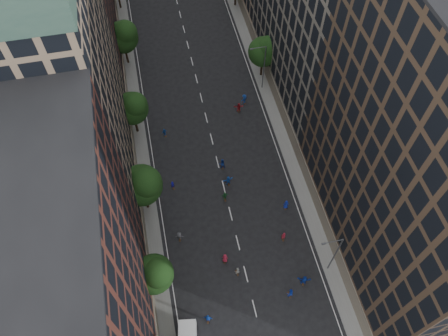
% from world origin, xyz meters
% --- Properties ---
extents(ground, '(240.00, 240.00, 0.00)m').
position_xyz_m(ground, '(0.00, 40.00, 0.00)').
color(ground, black).
rests_on(ground, ground).
extents(sidewalk_left, '(4.00, 105.00, 0.15)m').
position_xyz_m(sidewalk_left, '(-12.00, 47.50, 0.07)').
color(sidewalk_left, slate).
rests_on(sidewalk_left, ground).
extents(sidewalk_right, '(4.00, 105.00, 0.15)m').
position_xyz_m(sidewalk_right, '(12.00, 47.50, 0.07)').
color(sidewalk_right, slate).
rests_on(sidewalk_right, ground).
extents(bldg_left_a, '(14.00, 22.00, 30.00)m').
position_xyz_m(bldg_left_a, '(-19.00, 11.00, 15.00)').
color(bldg_left_a, '#552920').
rests_on(bldg_left_a, ground).
extents(bldg_left_b, '(14.00, 26.00, 34.00)m').
position_xyz_m(bldg_left_b, '(-19.00, 35.00, 17.00)').
color(bldg_left_b, '#90775E').
rests_on(bldg_left_b, ground).
extents(bldg_right_a, '(14.00, 30.00, 36.00)m').
position_xyz_m(bldg_right_a, '(19.00, 15.00, 18.00)').
color(bldg_right_a, '#453325').
rests_on(bldg_right_a, ground).
extents(bldg_right_b, '(14.00, 28.00, 33.00)m').
position_xyz_m(bldg_right_b, '(19.00, 44.00, 16.50)').
color(bldg_right_b, '#655D53').
rests_on(bldg_right_b, ground).
extents(tree_left_1, '(4.80, 4.80, 8.21)m').
position_xyz_m(tree_left_1, '(-11.02, 13.86, 5.55)').
color(tree_left_1, black).
rests_on(tree_left_1, ground).
extents(tree_left_2, '(5.60, 5.60, 9.45)m').
position_xyz_m(tree_left_2, '(-10.99, 25.83, 6.36)').
color(tree_left_2, black).
rests_on(tree_left_2, ground).
extents(tree_left_3, '(5.00, 5.00, 8.58)m').
position_xyz_m(tree_left_3, '(-11.02, 39.85, 5.82)').
color(tree_left_3, black).
rests_on(tree_left_3, ground).
extents(tree_left_4, '(5.40, 5.40, 9.08)m').
position_xyz_m(tree_left_4, '(-11.00, 55.84, 6.10)').
color(tree_left_4, black).
rests_on(tree_left_4, ground).
extents(tree_right_a, '(5.00, 5.00, 8.39)m').
position_xyz_m(tree_right_a, '(11.38, 47.85, 5.63)').
color(tree_right_a, black).
rests_on(tree_right_a, ground).
extents(streetlamp_near, '(2.64, 0.22, 9.06)m').
position_xyz_m(streetlamp_near, '(10.37, 12.00, 5.17)').
color(streetlamp_near, '#595B60').
rests_on(streetlamp_near, ground).
extents(streetlamp_far, '(2.64, 0.22, 9.06)m').
position_xyz_m(streetlamp_far, '(10.37, 45.00, 5.17)').
color(streetlamp_far, '#595B60').
rests_on(streetlamp_far, ground).
extents(skater_2, '(0.96, 0.80, 1.80)m').
position_xyz_m(skater_2, '(4.66, 9.68, 0.90)').
color(skater_2, '#1532AF').
rests_on(skater_2, ground).
extents(skater_4, '(1.17, 0.82, 1.84)m').
position_xyz_m(skater_4, '(-5.86, 8.80, 0.92)').
color(skater_4, blue).
rests_on(skater_4, ground).
extents(skater_5, '(1.86, 1.07, 1.91)m').
position_xyz_m(skater_5, '(6.86, 10.83, 0.95)').
color(skater_5, '#122F97').
rests_on(skater_5, ground).
extents(skater_6, '(1.01, 0.84, 1.76)m').
position_xyz_m(skater_6, '(-2.25, 15.85, 0.88)').
color(skater_6, '#A51B33').
rests_on(skater_6, ground).
extents(skater_7, '(0.64, 0.45, 1.67)m').
position_xyz_m(skater_7, '(6.09, 17.27, 0.83)').
color(skater_7, '#AB1C31').
rests_on(skater_7, ground).
extents(skater_8, '(0.83, 0.69, 1.51)m').
position_xyz_m(skater_8, '(-1.09, 13.89, 0.76)').
color(skater_8, beige).
rests_on(skater_8, ground).
extents(skater_9, '(1.16, 0.82, 1.63)m').
position_xyz_m(skater_9, '(-7.55, 20.21, 0.81)').
color(skater_9, '#444549').
rests_on(skater_9, ground).
extents(skater_10, '(1.04, 0.46, 1.74)m').
position_xyz_m(skater_10, '(-0.28, 24.95, 0.87)').
color(skater_10, '#1B5B28').
rests_on(skater_10, ground).
extents(skater_11, '(1.66, 0.83, 1.72)m').
position_xyz_m(skater_11, '(0.75, 27.40, 0.86)').
color(skater_11, '#1445A7').
rests_on(skater_11, ground).
extents(skater_12, '(0.90, 0.70, 1.64)m').
position_xyz_m(skater_12, '(7.83, 21.82, 0.82)').
color(skater_12, '#13259E').
rests_on(skater_12, ground).
extents(skater_13, '(0.65, 0.54, 1.52)m').
position_xyz_m(skater_13, '(-7.28, 28.44, 0.76)').
color(skater_13, '#1615AB').
rests_on(skater_13, ground).
extents(skater_14, '(0.91, 0.71, 1.86)m').
position_xyz_m(skater_14, '(0.48, 30.44, 0.93)').
color(skater_14, navy).
rests_on(skater_14, ground).
extents(skater_15, '(1.36, 1.11, 1.83)m').
position_xyz_m(skater_15, '(6.78, 42.28, 0.91)').
color(skater_15, navy).
rests_on(skater_15, ground).
extents(skater_16, '(0.96, 0.64, 1.52)m').
position_xyz_m(skater_16, '(-7.07, 38.26, 0.76)').
color(skater_16, '#1449A7').
rests_on(skater_16, ground).
extents(skater_17, '(1.61, 0.67, 1.69)m').
position_xyz_m(skater_17, '(5.49, 40.79, 0.84)').
color(skater_17, '#AA1C27').
rests_on(skater_17, ground).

